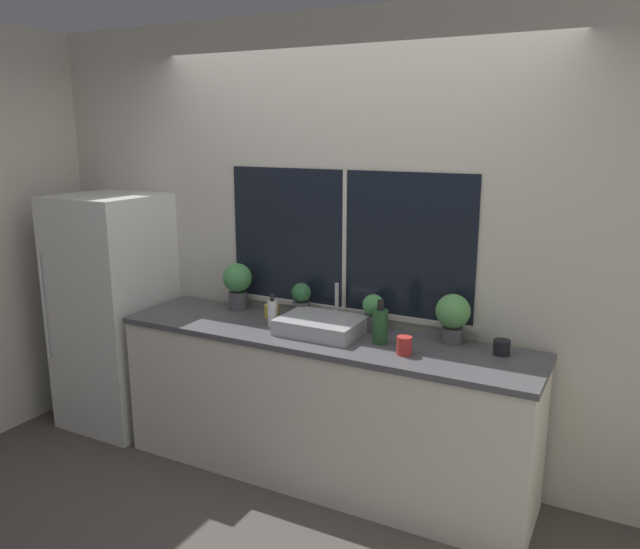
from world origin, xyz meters
name	(u,v)px	position (x,y,z in m)	size (l,w,h in m)	color
ground_plane	(298,499)	(0.00, 0.00, 0.00)	(14.00, 14.00, 0.00)	#4C4742
wall_back	(347,246)	(0.00, 0.63, 1.35)	(8.00, 0.09, 2.70)	beige
wall_left	(162,209)	(-2.22, 1.50, 1.35)	(0.06, 7.00, 2.70)	beige
counter	(321,406)	(0.00, 0.28, 0.45)	(2.48, 0.58, 0.89)	silver
refrigerator	(115,311)	(-1.62, 0.29, 0.81)	(0.65, 0.66, 1.61)	silver
sink	(321,325)	(-0.01, 0.30, 0.94)	(0.46, 0.40, 0.25)	#ADADB2
potted_plant_far_left	(238,282)	(-0.71, 0.49, 1.07)	(0.19, 0.19, 0.30)	#4C4C51
potted_plant_center_left	(301,300)	(-0.24, 0.49, 1.01)	(0.12, 0.12, 0.23)	#4C4C51
potted_plant_center_right	(373,312)	(0.23, 0.49, 1.01)	(0.13, 0.13, 0.22)	#4C4C51
potted_plant_far_right	(453,315)	(0.70, 0.49, 1.05)	(0.19, 0.19, 0.27)	#4C4C51
soap_bottle	(272,313)	(-0.33, 0.28, 0.98)	(0.06, 0.06, 0.20)	white
bottle_tall	(380,325)	(0.36, 0.29, 1.00)	(0.08, 0.08, 0.24)	#235128
mug_red	(404,346)	(0.53, 0.19, 0.94)	(0.08, 0.08, 0.10)	#B72D28
mug_yellow	(272,311)	(-0.43, 0.44, 0.93)	(0.09, 0.09, 0.08)	gold
mug_black	(502,347)	(0.98, 0.42, 0.93)	(0.09, 0.09, 0.08)	black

